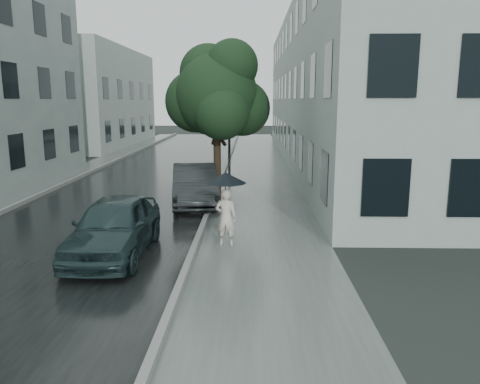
{
  "coord_description": "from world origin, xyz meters",
  "views": [
    {
      "loc": [
        -0.13,
        -10.29,
        3.8
      ],
      "look_at": [
        -0.43,
        2.35,
        1.3
      ],
      "focal_mm": 35.0,
      "sensor_mm": 36.0,
      "label": 1
    }
  ],
  "objects_px": {
    "pedestrian": "(226,217)",
    "car_near": "(115,226)",
    "street_tree": "(217,94)",
    "car_far": "(195,184)",
    "lamp_post": "(226,114)"
  },
  "relations": [
    {
      "from": "pedestrian",
      "to": "car_near",
      "type": "xyz_separation_m",
      "value": [
        -2.72,
        -0.79,
        -0.04
      ]
    },
    {
      "from": "street_tree",
      "to": "car_near",
      "type": "bearing_deg",
      "value": -108.18
    },
    {
      "from": "car_near",
      "to": "car_far",
      "type": "bearing_deg",
      "value": 77.18
    },
    {
      "from": "car_near",
      "to": "car_far",
      "type": "relative_size",
      "value": 0.95
    },
    {
      "from": "street_tree",
      "to": "car_far",
      "type": "distance_m",
      "value": 3.4
    },
    {
      "from": "lamp_post",
      "to": "street_tree",
      "type": "bearing_deg",
      "value": -84.42
    },
    {
      "from": "pedestrian",
      "to": "lamp_post",
      "type": "bearing_deg",
      "value": -79.94
    },
    {
      "from": "lamp_post",
      "to": "car_near",
      "type": "height_order",
      "value": "lamp_post"
    },
    {
      "from": "pedestrian",
      "to": "lamp_post",
      "type": "distance_m",
      "value": 10.78
    },
    {
      "from": "pedestrian",
      "to": "car_near",
      "type": "bearing_deg",
      "value": 23.29
    },
    {
      "from": "car_near",
      "to": "lamp_post",
      "type": "bearing_deg",
      "value": 78.89
    },
    {
      "from": "lamp_post",
      "to": "car_far",
      "type": "bearing_deg",
      "value": -92.62
    },
    {
      "from": "street_tree",
      "to": "car_far",
      "type": "relative_size",
      "value": 1.32
    },
    {
      "from": "street_tree",
      "to": "lamp_post",
      "type": "bearing_deg",
      "value": 89.16
    },
    {
      "from": "lamp_post",
      "to": "car_near",
      "type": "xyz_separation_m",
      "value": [
        -2.17,
        -11.29,
        -2.41
      ]
    }
  ]
}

